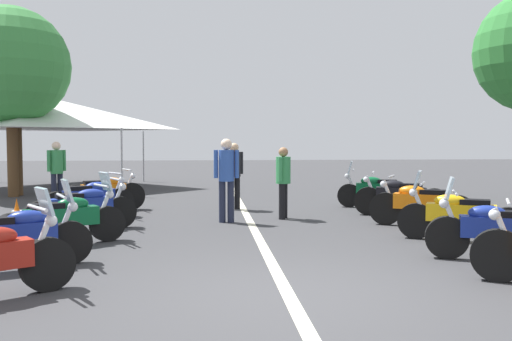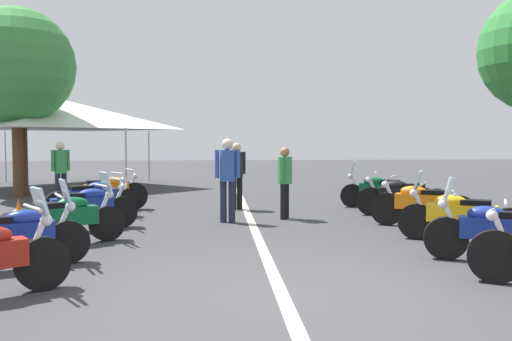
{
  "view_description": "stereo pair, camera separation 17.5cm",
  "coord_description": "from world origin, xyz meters",
  "px_view_note": "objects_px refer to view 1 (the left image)",
  "views": [
    {
      "loc": [
        -5.89,
        0.9,
        1.75
      ],
      "look_at": [
        4.17,
        0.0,
        1.17
      ],
      "focal_mm": 38.45,
      "sensor_mm": 36.0,
      "label": 1
    },
    {
      "loc": [
        -5.89,
        0.73,
        1.75
      ],
      "look_at": [
        4.17,
        0.0,
        1.17
      ],
      "focal_mm": 38.45,
      "sensor_mm": 36.0,
      "label": 2
    }
  ],
  "objects_px": {
    "motorcycle_right_row_5": "(377,190)",
    "traffic_cone_1": "(17,215)",
    "bystander_3": "(234,171)",
    "motorcycle_left_row_5": "(104,192)",
    "bystander_0": "(226,173)",
    "motorcycle_left_row_1": "(16,236)",
    "motorcycle_left_row_2": "(64,218)",
    "motorcycle_left_row_3": "(83,208)",
    "motorcycle_left_row_4": "(90,199)",
    "motorcycle_right_row_4": "(400,196)",
    "bystander_1": "(57,168)",
    "event_tent": "(51,114)",
    "motorcycle_right_row_1": "(498,229)",
    "roadside_tree_1": "(10,66)",
    "motorcycle_right_row_3": "(420,204)",
    "roadside_tree_2": "(15,78)",
    "bystander_2": "(283,177)",
    "motorcycle_right_row_2": "(459,215)"
  },
  "relations": [
    {
      "from": "roadside_tree_2",
      "to": "motorcycle_left_row_3",
      "type": "bearing_deg",
      "value": -153.29
    },
    {
      "from": "motorcycle_right_row_3",
      "to": "bystander_3",
      "type": "xyz_separation_m",
      "value": [
        3.04,
        3.55,
        0.5
      ]
    },
    {
      "from": "motorcycle_left_row_2",
      "to": "bystander_2",
      "type": "bearing_deg",
      "value": 3.6
    },
    {
      "from": "motorcycle_left_row_2",
      "to": "motorcycle_right_row_2",
      "type": "distance_m",
      "value": 6.61
    },
    {
      "from": "motorcycle_left_row_3",
      "to": "motorcycle_left_row_4",
      "type": "height_order",
      "value": "motorcycle_left_row_4"
    },
    {
      "from": "motorcycle_left_row_1",
      "to": "motorcycle_left_row_3",
      "type": "height_order",
      "value": "motorcycle_left_row_1"
    },
    {
      "from": "motorcycle_right_row_2",
      "to": "roadside_tree_2",
      "type": "xyz_separation_m",
      "value": [
        8.67,
        10.17,
        3.18
      ]
    },
    {
      "from": "bystander_0",
      "to": "event_tent",
      "type": "relative_size",
      "value": 0.27
    },
    {
      "from": "motorcycle_right_row_3",
      "to": "event_tent",
      "type": "distance_m",
      "value": 13.78
    },
    {
      "from": "motorcycle_left_row_2",
      "to": "bystander_1",
      "type": "height_order",
      "value": "bystander_1"
    },
    {
      "from": "motorcycle_right_row_3",
      "to": "bystander_1",
      "type": "height_order",
      "value": "bystander_1"
    },
    {
      "from": "motorcycle_left_row_3",
      "to": "event_tent",
      "type": "xyz_separation_m",
      "value": [
        9.43,
        3.14,
        2.2
      ]
    },
    {
      "from": "motorcycle_right_row_5",
      "to": "roadside_tree_1",
      "type": "bearing_deg",
      "value": -3.18
    },
    {
      "from": "motorcycle_left_row_4",
      "to": "roadside_tree_1",
      "type": "relative_size",
      "value": 0.31
    },
    {
      "from": "motorcycle_right_row_5",
      "to": "motorcycle_right_row_4",
      "type": "bearing_deg",
      "value": 108.32
    },
    {
      "from": "motorcycle_right_row_1",
      "to": "roadside_tree_1",
      "type": "bearing_deg",
      "value": -23.72
    },
    {
      "from": "roadside_tree_2",
      "to": "event_tent",
      "type": "height_order",
      "value": "roadside_tree_2"
    },
    {
      "from": "roadside_tree_1",
      "to": "event_tent",
      "type": "height_order",
      "value": "roadside_tree_1"
    },
    {
      "from": "motorcycle_right_row_3",
      "to": "bystander_2",
      "type": "distance_m",
      "value": 2.93
    },
    {
      "from": "motorcycle_right_row_5",
      "to": "bystander_2",
      "type": "distance_m",
      "value": 3.2
    },
    {
      "from": "motorcycle_right_row_2",
      "to": "roadside_tree_1",
      "type": "relative_size",
      "value": 0.34
    },
    {
      "from": "motorcycle_right_row_5",
      "to": "bystander_0",
      "type": "bearing_deg",
      "value": 44.95
    },
    {
      "from": "motorcycle_right_row_4",
      "to": "roadside_tree_2",
      "type": "relative_size",
      "value": 0.4
    },
    {
      "from": "motorcycle_right_row_3",
      "to": "motorcycle_right_row_4",
      "type": "distance_m",
      "value": 1.55
    },
    {
      "from": "motorcycle_left_row_2",
      "to": "roadside_tree_1",
      "type": "bearing_deg",
      "value": 82.79
    },
    {
      "from": "roadside_tree_2",
      "to": "event_tent",
      "type": "relative_size",
      "value": 0.8
    },
    {
      "from": "bystander_3",
      "to": "roadside_tree_1",
      "type": "bearing_deg",
      "value": 29.03
    },
    {
      "from": "motorcycle_right_row_1",
      "to": "roadside_tree_1",
      "type": "height_order",
      "value": "roadside_tree_1"
    },
    {
      "from": "roadside_tree_1",
      "to": "event_tent",
      "type": "bearing_deg",
      "value": -7.55
    },
    {
      "from": "motorcycle_left_row_1",
      "to": "motorcycle_left_row_2",
      "type": "distance_m",
      "value": 1.63
    },
    {
      "from": "bystander_1",
      "to": "motorcycle_right_row_4",
      "type": "bearing_deg",
      "value": 27.57
    },
    {
      "from": "motorcycle_right_row_1",
      "to": "motorcycle_left_row_3",
      "type": "bearing_deg",
      "value": -5.53
    },
    {
      "from": "roadside_tree_1",
      "to": "traffic_cone_1",
      "type": "bearing_deg",
      "value": -160.7
    },
    {
      "from": "motorcycle_left_row_2",
      "to": "motorcycle_right_row_1",
      "type": "bearing_deg",
      "value": -45.71
    },
    {
      "from": "motorcycle_left_row_5",
      "to": "traffic_cone_1",
      "type": "xyz_separation_m",
      "value": [
        -2.61,
        1.17,
        -0.18
      ]
    },
    {
      "from": "motorcycle_left_row_2",
      "to": "traffic_cone_1",
      "type": "xyz_separation_m",
      "value": [
        1.71,
        1.32,
        -0.17
      ]
    },
    {
      "from": "motorcycle_left_row_4",
      "to": "motorcycle_right_row_2",
      "type": "distance_m",
      "value": 7.49
    },
    {
      "from": "bystander_1",
      "to": "event_tent",
      "type": "relative_size",
      "value": 0.26
    },
    {
      "from": "bystander_0",
      "to": "motorcycle_left_row_1",
      "type": "bearing_deg",
      "value": 148.56
    },
    {
      "from": "motorcycle_right_row_3",
      "to": "roadside_tree_1",
      "type": "relative_size",
      "value": 0.33
    },
    {
      "from": "roadside_tree_1",
      "to": "motorcycle_left_row_2",
      "type": "bearing_deg",
      "value": -156.29
    },
    {
      "from": "motorcycle_right_row_5",
      "to": "bystander_3",
      "type": "xyz_separation_m",
      "value": [
        -0.05,
        3.65,
        0.51
      ]
    },
    {
      "from": "traffic_cone_1",
      "to": "event_tent",
      "type": "distance_m",
      "value": 9.67
    },
    {
      "from": "bystander_1",
      "to": "roadside_tree_1",
      "type": "distance_m",
      "value": 4.15
    },
    {
      "from": "motorcycle_right_row_4",
      "to": "traffic_cone_1",
      "type": "xyz_separation_m",
      "value": [
        -1.22,
        8.02,
        -0.17
      ]
    },
    {
      "from": "motorcycle_left_row_4",
      "to": "motorcycle_right_row_4",
      "type": "bearing_deg",
      "value": -34.2
    },
    {
      "from": "motorcycle_left_row_1",
      "to": "roadside_tree_1",
      "type": "xyz_separation_m",
      "value": [
        9.68,
        3.32,
        3.5
      ]
    },
    {
      "from": "motorcycle_left_row_3",
      "to": "roadside_tree_1",
      "type": "height_order",
      "value": "roadside_tree_1"
    },
    {
      "from": "motorcycle_left_row_5",
      "to": "bystander_3",
      "type": "bearing_deg",
      "value": -24.04
    },
    {
      "from": "motorcycle_right_row_5",
      "to": "traffic_cone_1",
      "type": "bearing_deg",
      "value": 35.38
    }
  ]
}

